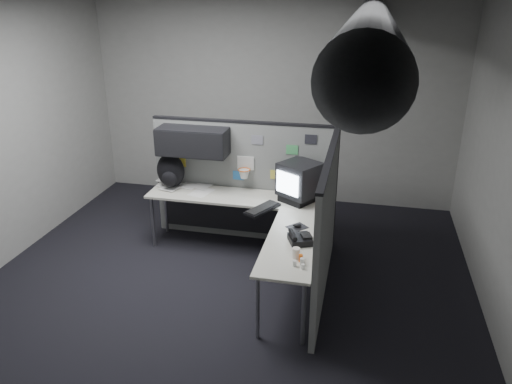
% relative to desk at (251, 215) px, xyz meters
% --- Properties ---
extents(room, '(5.62, 5.62, 3.22)m').
position_rel_desk_xyz_m(room, '(0.41, -0.70, 1.48)').
color(room, black).
rests_on(room, ground).
extents(partition_back, '(2.44, 0.42, 1.63)m').
position_rel_desk_xyz_m(partition_back, '(-0.40, 0.53, 0.38)').
color(partition_back, slate).
rests_on(partition_back, ground).
extents(partition_right, '(0.07, 2.23, 1.63)m').
position_rel_desk_xyz_m(partition_right, '(0.95, -0.49, 0.21)').
color(partition_right, slate).
rests_on(partition_right, ground).
extents(desk, '(2.31, 2.11, 0.73)m').
position_rel_desk_xyz_m(desk, '(0.00, 0.00, 0.00)').
color(desk, beige).
rests_on(desk, ground).
extents(monitor, '(0.59, 0.59, 0.49)m').
position_rel_desk_xyz_m(monitor, '(0.54, 0.31, 0.37)').
color(monitor, black).
rests_on(monitor, desk).
extents(keyboard, '(0.39, 0.52, 0.04)m').
position_rel_desk_xyz_m(keyboard, '(0.16, -0.09, 0.14)').
color(keyboard, black).
rests_on(keyboard, desk).
extents(mouse, '(0.26, 0.27, 0.05)m').
position_rel_desk_xyz_m(mouse, '(0.63, -0.45, 0.13)').
color(mouse, black).
rests_on(mouse, desk).
extents(phone, '(0.30, 0.31, 0.11)m').
position_rel_desk_xyz_m(phone, '(0.71, -0.79, 0.16)').
color(phone, black).
rests_on(phone, desk).
extents(bottles, '(0.13, 0.17, 0.08)m').
position_rel_desk_xyz_m(bottles, '(0.78, -1.24, 0.15)').
color(bottles, silver).
rests_on(bottles, desk).
extents(cup, '(0.08, 0.08, 0.11)m').
position_rel_desk_xyz_m(cup, '(0.72, -1.12, 0.17)').
color(cup, silver).
rests_on(cup, desk).
extents(papers, '(0.88, 0.71, 0.02)m').
position_rel_desk_xyz_m(papers, '(-1.02, 0.47, 0.13)').
color(papers, white).
rests_on(papers, desk).
extents(backpack, '(0.40, 0.37, 0.46)m').
position_rel_desk_xyz_m(backpack, '(-1.17, 0.38, 0.34)').
color(backpack, black).
rests_on(backpack, desk).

